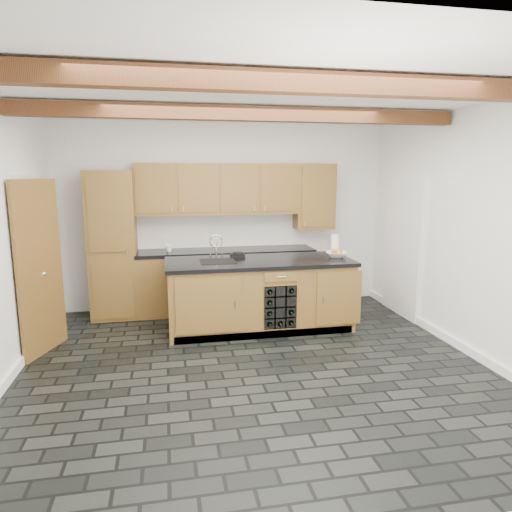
{
  "coord_description": "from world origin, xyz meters",
  "views": [
    {
      "loc": [
        -0.88,
        -4.5,
        2.07
      ],
      "look_at": [
        0.16,
        0.8,
        1.08
      ],
      "focal_mm": 32.0,
      "sensor_mm": 36.0,
      "label": 1
    }
  ],
  "objects": [
    {
      "name": "fruit_cluster",
      "position": [
        1.38,
        1.31,
        1.0
      ],
      "size": [
        0.16,
        0.17,
        0.07
      ],
      "color": "#BA4318",
      "rests_on": "fruit_bowl"
    },
    {
      "name": "back_cabinetry",
      "position": [
        -0.38,
        2.24,
        0.98
      ],
      "size": [
        3.65,
        0.62,
        2.2
      ],
      "color": "brown",
      "rests_on": "ground"
    },
    {
      "name": "paper_towel",
      "position": [
        1.42,
        1.49,
        1.07
      ],
      "size": [
        0.12,
        0.12,
        0.28
      ],
      "primitive_type": "cylinder",
      "color": "white",
      "rests_on": "island"
    },
    {
      "name": "kitchen_scale",
      "position": [
        0.05,
        1.57,
        0.96
      ],
      "size": [
        0.23,
        0.16,
        0.06
      ],
      "rotation": [
        0.0,
        0.0,
        -0.25
      ],
      "color": "black",
      "rests_on": "island"
    },
    {
      "name": "ground",
      "position": [
        0.0,
        0.0,
        0.0
      ],
      "size": [
        5.0,
        5.0,
        0.0
      ],
      "primitive_type": "plane",
      "color": "black",
      "rests_on": "ground"
    },
    {
      "name": "island",
      "position": [
        0.31,
        1.28,
        0.46
      ],
      "size": [
        2.48,
        0.96,
        0.93
      ],
      "color": "brown",
      "rests_on": "ground"
    },
    {
      "name": "faucet",
      "position": [
        -0.25,
        1.33,
        0.96
      ],
      "size": [
        0.45,
        0.4,
        0.34
      ],
      "color": "black",
      "rests_on": "island"
    },
    {
      "name": "mug",
      "position": [
        -0.87,
        2.18,
        0.98
      ],
      "size": [
        0.12,
        0.12,
        0.1
      ],
      "primitive_type": "imported",
      "rotation": [
        0.0,
        0.0,
        0.17
      ],
      "color": "white",
      "rests_on": "back_cabinetry"
    },
    {
      "name": "room_shell",
      "position": [
        -0.09,
        0.53,
        1.53
      ],
      "size": [
        5.01,
        5.0,
        5.0
      ],
      "color": "white",
      "rests_on": "ground"
    },
    {
      "name": "fruit_bowl",
      "position": [
        1.38,
        1.31,
        0.97
      ],
      "size": [
        0.37,
        0.37,
        0.07
      ],
      "primitive_type": "imported",
      "rotation": [
        0.0,
        0.0,
        -0.32
      ],
      "color": "white",
      "rests_on": "island"
    }
  ]
}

